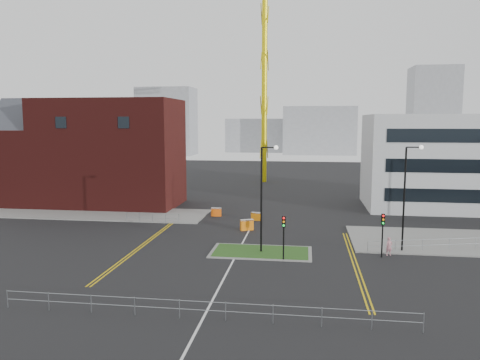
# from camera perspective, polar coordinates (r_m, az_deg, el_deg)

# --- Properties ---
(ground) EXTENTS (200.00, 200.00, 0.00)m
(ground) POSITION_cam_1_polar(r_m,az_deg,el_deg) (33.22, -2.29, -12.47)
(ground) COLOR black
(ground) RESTS_ON ground
(pavement_left) EXTENTS (28.00, 8.00, 0.12)m
(pavement_left) POSITION_cam_1_polar(r_m,az_deg,el_deg) (59.71, -17.61, -3.87)
(pavement_left) COLOR slate
(pavement_left) RESTS_ON ground
(island_kerb) EXTENTS (8.60, 4.60, 0.08)m
(island_kerb) POSITION_cam_1_polar(r_m,az_deg,el_deg) (40.50, 2.58, -8.77)
(island_kerb) COLOR slate
(island_kerb) RESTS_ON ground
(grass_island) EXTENTS (8.00, 4.00, 0.12)m
(grass_island) POSITION_cam_1_polar(r_m,az_deg,el_deg) (40.49, 2.58, -8.74)
(grass_island) COLOR #214818
(grass_island) RESTS_ON ground
(brick_building) EXTENTS (24.20, 10.07, 14.24)m
(brick_building) POSITION_cam_1_polar(r_m,az_deg,el_deg) (65.51, -17.92, 3.06)
(brick_building) COLOR #4A1412
(brick_building) RESTS_ON ground
(office_block) EXTENTS (25.00, 12.20, 12.00)m
(office_block) POSITION_cam_1_polar(r_m,az_deg,el_deg) (66.16, 25.94, 1.99)
(office_block) COLOR silver
(office_block) RESTS_ON ground
(tower_crane) EXTENTS (51.80, 13.21, 40.70)m
(tower_crane) POSITION_cam_1_polar(r_m,az_deg,el_deg) (88.69, 6.81, 18.07)
(tower_crane) COLOR yellow
(tower_crane) RESTS_ON ground
(streetlamp_island) EXTENTS (1.46, 0.36, 9.18)m
(streetlamp_island) POSITION_cam_1_polar(r_m,az_deg,el_deg) (39.34, 2.95, -1.23)
(streetlamp_island) COLOR black
(streetlamp_island) RESTS_ON ground
(streetlamp_right_near) EXTENTS (1.46, 0.36, 9.18)m
(streetlamp_right_near) POSITION_cam_1_polar(r_m,az_deg,el_deg) (42.05, 19.71, -1.10)
(streetlamp_right_near) COLOR black
(streetlamp_right_near) RESTS_ON ground
(traffic_light_island) EXTENTS (0.28, 0.33, 3.65)m
(traffic_light_island) POSITION_cam_1_polar(r_m,az_deg,el_deg) (37.78, 5.35, -6.00)
(traffic_light_island) COLOR black
(traffic_light_island) RESTS_ON ground
(traffic_light_right) EXTENTS (0.28, 0.33, 3.65)m
(traffic_light_right) POSITION_cam_1_polar(r_m,az_deg,el_deg) (40.20, 17.01, -5.49)
(traffic_light_right) COLOR black
(traffic_light_right) RESTS_ON ground
(railing_front) EXTENTS (24.05, 0.05, 1.10)m
(railing_front) POSITION_cam_1_polar(r_m,az_deg,el_deg) (27.45, -4.62, -15.08)
(railing_front) COLOR gray
(railing_front) RESTS_ON ground
(railing_left) EXTENTS (6.05, 0.05, 1.10)m
(railing_left) POSITION_cam_1_polar(r_m,az_deg,el_deg) (52.58, -10.63, -4.37)
(railing_left) COLOR gray
(railing_left) RESTS_ON ground
(railing_right) EXTENTS (19.05, 5.05, 1.10)m
(railing_right) POSITION_cam_1_polar(r_m,az_deg,el_deg) (45.99, 26.82, -6.65)
(railing_right) COLOR gray
(railing_right) RESTS_ON ground
(centre_line) EXTENTS (0.15, 30.00, 0.01)m
(centre_line) POSITION_cam_1_polar(r_m,az_deg,el_deg) (35.08, -1.69, -11.38)
(centre_line) COLOR silver
(centre_line) RESTS_ON ground
(yellow_left_a) EXTENTS (0.12, 24.00, 0.01)m
(yellow_left_a) POSITION_cam_1_polar(r_m,az_deg,el_deg) (44.74, -11.45, -7.41)
(yellow_left_a) COLOR gold
(yellow_left_a) RESTS_ON ground
(yellow_left_b) EXTENTS (0.12, 24.00, 0.01)m
(yellow_left_b) POSITION_cam_1_polar(r_m,az_deg,el_deg) (44.64, -11.09, -7.43)
(yellow_left_b) COLOR gold
(yellow_left_b) RESTS_ON ground
(yellow_right_a) EXTENTS (0.12, 20.00, 0.01)m
(yellow_right_a) POSITION_cam_1_polar(r_m,az_deg,el_deg) (38.62, 13.61, -9.82)
(yellow_right_a) COLOR gold
(yellow_right_a) RESTS_ON ground
(yellow_right_b) EXTENTS (0.12, 20.00, 0.01)m
(yellow_right_b) POSITION_cam_1_polar(r_m,az_deg,el_deg) (38.65, 14.06, -9.82)
(yellow_right_b) COLOR gold
(yellow_right_b) RESTS_ON ground
(skyline_a) EXTENTS (18.00, 12.00, 22.00)m
(skyline_a) POSITION_cam_1_polar(r_m,az_deg,el_deg) (157.53, -8.88, 7.05)
(skyline_a) COLOR gray
(skyline_a) RESTS_ON ground
(skyline_b) EXTENTS (24.00, 12.00, 16.00)m
(skyline_b) POSITION_cam_1_polar(r_m,az_deg,el_deg) (160.86, 9.64, 5.97)
(skyline_b) COLOR gray
(skyline_b) RESTS_ON ground
(skyline_c) EXTENTS (14.00, 12.00, 28.00)m
(skyline_c) POSITION_cam_1_polar(r_m,az_deg,el_deg) (160.68, 22.42, 7.67)
(skyline_c) COLOR gray
(skyline_c) RESTS_ON ground
(skyline_d) EXTENTS (30.00, 12.00, 12.00)m
(skyline_d) POSITION_cam_1_polar(r_m,az_deg,el_deg) (171.39, 3.48, 5.46)
(skyline_d) COLOR gray
(skyline_d) RESTS_ON ground
(pedestrian) EXTENTS (0.66, 0.54, 1.56)m
(pedestrian) POSITION_cam_1_polar(r_m,az_deg,el_deg) (41.35, 17.72, -7.72)
(pedestrian) COLOR #CB838F
(pedestrian) RESTS_ON ground
(barrier_left) EXTENTS (1.23, 0.51, 1.00)m
(barrier_left) POSITION_cam_1_polar(r_m,az_deg,el_deg) (55.39, -2.91, -3.87)
(barrier_left) COLOR #FF5F0E
(barrier_left) RESTS_ON ground
(barrier_mid) EXTENTS (1.40, 0.96, 1.12)m
(barrier_mid) POSITION_cam_1_polar(r_m,az_deg,el_deg) (48.30, 0.85, -5.44)
(barrier_mid) COLOR orange
(barrier_mid) RESTS_ON ground
(barrier_right) EXTENTS (1.15, 0.54, 0.93)m
(barrier_right) POSITION_cam_1_polar(r_m,az_deg,el_deg) (53.01, 1.97, -4.41)
(barrier_right) COLOR orange
(barrier_right) RESTS_ON ground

